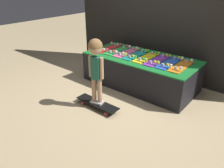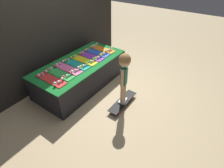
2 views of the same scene
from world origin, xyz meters
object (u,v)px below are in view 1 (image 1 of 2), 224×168
object	(u,v)px
skateboard_blue_on_rack	(169,63)
child	(96,60)
skateboard_pink_on_rack	(127,52)
skateboard_yellow_on_rack	(146,57)
skateboard_orange_on_rack	(181,66)
skateboard_teal_on_rack	(136,55)
skateboard_on_floor	(97,103)
skateboard_green_on_rack	(117,50)
skateboard_red_on_rack	(108,48)
skateboard_purple_on_rack	(157,60)

from	to	relation	value
skateboard_blue_on_rack	child	distance (m)	1.33
skateboard_pink_on_rack	skateboard_blue_on_rack	world-z (taller)	same
skateboard_yellow_on_rack	skateboard_orange_on_rack	bearing A→B (deg)	0.05
child	skateboard_orange_on_rack	bearing A→B (deg)	41.78
skateboard_teal_on_rack	skateboard_pink_on_rack	bearing A→B (deg)	177.93
skateboard_teal_on_rack	skateboard_on_floor	size ratio (longest dim) A/B	0.88
skateboard_teal_on_rack	skateboard_yellow_on_rack	size ratio (longest dim) A/B	1.00
skateboard_on_floor	child	bearing A→B (deg)	79.38
skateboard_pink_on_rack	skateboard_orange_on_rack	xyz separation A→B (m)	(1.13, -0.02, 0.00)
child	skateboard_on_floor	bearing A→B (deg)	-112.33
skateboard_on_floor	skateboard_pink_on_rack	bearing A→B (deg)	103.30
skateboard_green_on_rack	skateboard_blue_on_rack	world-z (taller)	same
skateboard_blue_on_rack	skateboard_orange_on_rack	distance (m)	0.23
skateboard_pink_on_rack	skateboard_orange_on_rack	world-z (taller)	same
skateboard_teal_on_rack	child	size ratio (longest dim) A/B	0.65
skateboard_red_on_rack	skateboard_on_floor	world-z (taller)	skateboard_red_on_rack
skateboard_pink_on_rack	skateboard_blue_on_rack	distance (m)	0.90
skateboard_on_floor	child	size ratio (longest dim) A/B	0.75
skateboard_blue_on_rack	skateboard_green_on_rack	bearing A→B (deg)	179.36
skateboard_green_on_rack	skateboard_orange_on_rack	size ratio (longest dim) A/B	1.00
skateboard_purple_on_rack	skateboard_orange_on_rack	distance (m)	0.45
skateboard_pink_on_rack	skateboard_blue_on_rack	xyz separation A→B (m)	(0.90, -0.02, 0.00)
skateboard_red_on_rack	skateboard_orange_on_rack	bearing A→B (deg)	0.54
skateboard_blue_on_rack	skateboard_pink_on_rack	bearing A→B (deg)	178.88
skateboard_teal_on_rack	skateboard_green_on_rack	bearing A→B (deg)	179.61
skateboard_pink_on_rack	skateboard_on_floor	distance (m)	1.30
skateboard_yellow_on_rack	skateboard_on_floor	distance (m)	1.27
skateboard_yellow_on_rack	skateboard_teal_on_rack	bearing A→B (deg)	177.73
skateboard_green_on_rack	skateboard_orange_on_rack	bearing A→B (deg)	-0.48
skateboard_purple_on_rack	skateboard_blue_on_rack	world-z (taller)	same
skateboard_purple_on_rack	skateboard_orange_on_rack	xyz separation A→B (m)	(0.45, 0.01, 0.00)
skateboard_red_on_rack	skateboard_teal_on_rack	distance (m)	0.68
skateboard_blue_on_rack	skateboard_orange_on_rack	xyz separation A→B (m)	(0.23, 0.00, 0.00)
skateboard_purple_on_rack	skateboard_orange_on_rack	size ratio (longest dim) A/B	1.00
skateboard_orange_on_rack	skateboard_on_floor	xyz separation A→B (m)	(-0.85, -1.15, -0.52)
skateboard_teal_on_rack	child	xyz separation A→B (m)	(0.05, -1.16, 0.23)
skateboard_pink_on_rack	skateboard_yellow_on_rack	xyz separation A→B (m)	(0.45, -0.02, 0.00)
skateboard_green_on_rack	skateboard_on_floor	distance (m)	1.37
skateboard_teal_on_rack	skateboard_yellow_on_rack	bearing A→B (deg)	-2.27
skateboard_blue_on_rack	skateboard_on_floor	world-z (taller)	skateboard_blue_on_rack
skateboard_green_on_rack	skateboard_on_floor	xyz separation A→B (m)	(0.50, -1.16, -0.52)
skateboard_purple_on_rack	skateboard_on_floor	size ratio (longest dim) A/B	0.88
skateboard_teal_on_rack	child	bearing A→B (deg)	-87.51
skateboard_red_on_rack	skateboard_blue_on_rack	size ratio (longest dim) A/B	1.00
skateboard_pink_on_rack	skateboard_blue_on_rack	size ratio (longest dim) A/B	1.00
skateboard_red_on_rack	skateboard_green_on_rack	distance (m)	0.23
skateboard_green_on_rack	skateboard_teal_on_rack	world-z (taller)	same
skateboard_teal_on_rack	skateboard_yellow_on_rack	distance (m)	0.23
child	skateboard_teal_on_rack	bearing A→B (deg)	80.77
skateboard_yellow_on_rack	skateboard_blue_on_rack	xyz separation A→B (m)	(0.45, -0.00, 0.00)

